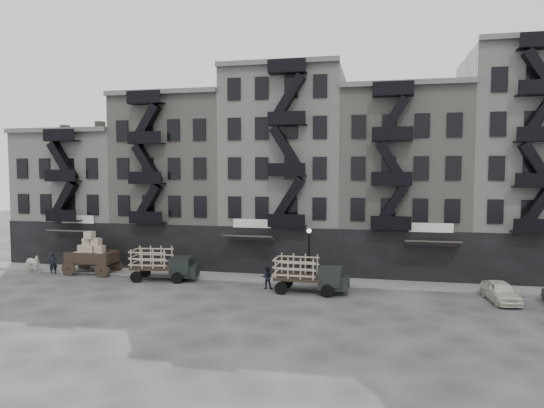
% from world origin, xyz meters
% --- Properties ---
extents(ground, '(140.00, 140.00, 0.00)m').
position_xyz_m(ground, '(0.00, 0.00, 0.00)').
color(ground, '#38383A').
rests_on(ground, ground).
extents(sidewalk, '(55.00, 2.50, 0.15)m').
position_xyz_m(sidewalk, '(0.00, 3.75, 0.07)').
color(sidewalk, slate).
rests_on(sidewalk, ground).
extents(building_west, '(10.00, 11.35, 13.20)m').
position_xyz_m(building_west, '(-20.00, 9.83, 6.00)').
color(building_west, '#B0AAA2').
rests_on(building_west, ground).
extents(building_midwest, '(10.00, 11.35, 16.20)m').
position_xyz_m(building_midwest, '(-10.00, 9.83, 7.50)').
color(building_midwest, gray).
rests_on(building_midwest, ground).
extents(building_center, '(10.00, 11.35, 18.20)m').
position_xyz_m(building_center, '(-0.00, 9.82, 8.50)').
color(building_center, '#B0AAA2').
rests_on(building_center, ground).
extents(building_mideast, '(10.00, 11.35, 16.20)m').
position_xyz_m(building_mideast, '(10.00, 9.83, 7.50)').
color(building_mideast, gray).
rests_on(building_mideast, ground).
extents(building_east, '(10.00, 11.35, 19.20)m').
position_xyz_m(building_east, '(20.00, 9.82, 9.00)').
color(building_east, '#B0AAA2').
rests_on(building_east, ground).
extents(lamp_post, '(0.36, 0.36, 4.28)m').
position_xyz_m(lamp_post, '(3.00, 2.60, 2.78)').
color(lamp_post, black).
rests_on(lamp_post, ground).
extents(horse, '(1.97, 1.14, 1.57)m').
position_xyz_m(horse, '(-20.42, 1.89, 0.79)').
color(horse, silver).
rests_on(horse, ground).
extents(wagon, '(4.20, 2.27, 3.55)m').
position_xyz_m(wagon, '(-15.27, 2.54, 2.03)').
color(wagon, black).
rests_on(wagon, ground).
extents(stake_truck_west, '(5.33, 2.62, 2.58)m').
position_xyz_m(stake_truck_west, '(-8.42, 1.62, 1.47)').
color(stake_truck_west, black).
rests_on(stake_truck_west, ground).
extents(stake_truck_east, '(5.24, 2.29, 2.59)m').
position_xyz_m(stake_truck_east, '(3.34, 0.23, 1.48)').
color(stake_truck_east, black).
rests_on(stake_truck_east, ground).
extents(car_east, '(2.11, 4.20, 1.37)m').
position_xyz_m(car_east, '(15.99, 0.49, 0.69)').
color(car_east, beige).
rests_on(car_east, ground).
extents(pedestrian_west, '(0.78, 0.71, 1.78)m').
position_xyz_m(pedestrian_west, '(-18.31, 1.83, 0.89)').
color(pedestrian_west, black).
rests_on(pedestrian_west, ground).
extents(pedestrian_mid, '(0.90, 0.75, 1.67)m').
position_xyz_m(pedestrian_mid, '(0.19, 0.71, 0.83)').
color(pedestrian_mid, black).
rests_on(pedestrian_mid, ground).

